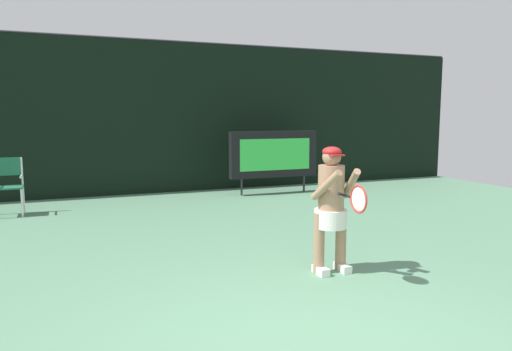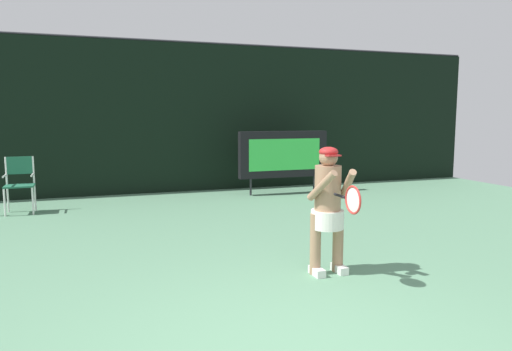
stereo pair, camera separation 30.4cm
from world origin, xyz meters
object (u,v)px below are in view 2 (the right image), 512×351
(scoreboard, at_px, (283,154))
(tennis_racket, at_px, (352,200))
(tennis_player, at_px, (328,205))
(umpire_chair, at_px, (20,181))

(scoreboard, height_order, tennis_racket, scoreboard)
(tennis_player, relative_size, tennis_racket, 2.51)
(tennis_player, bearing_deg, umpire_chair, 127.38)
(umpire_chair, distance_m, tennis_player, 6.45)
(umpire_chair, xyz_separation_m, tennis_player, (3.92, -5.13, 0.21))
(scoreboard, height_order, umpire_chair, scoreboard)
(umpire_chair, xyz_separation_m, tennis_racket, (3.93, -5.64, 0.36))
(scoreboard, bearing_deg, tennis_player, -107.40)
(scoreboard, height_order, tennis_player, tennis_player)
(tennis_racket, bearing_deg, tennis_player, 77.04)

